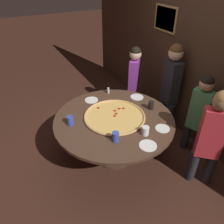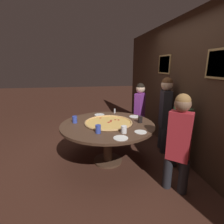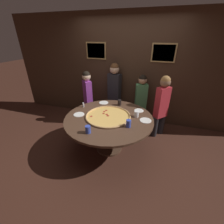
{
  "view_description": "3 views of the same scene",
  "coord_description": "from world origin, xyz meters",
  "px_view_note": "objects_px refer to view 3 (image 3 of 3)",
  "views": [
    {
      "loc": [
        2.11,
        -1.16,
        2.49
      ],
      "look_at": [
        -0.09,
        0.02,
        0.78
      ],
      "focal_mm": 35.0,
      "sensor_mm": 36.0,
      "label": 1
    },
    {
      "loc": [
        2.88,
        -0.43,
        1.73
      ],
      "look_at": [
        -0.11,
        0.1,
        0.92
      ],
      "focal_mm": 28.0,
      "sensor_mm": 36.0,
      "label": 2
    },
    {
      "loc": [
        0.8,
        -2.29,
        2.11
      ],
      "look_at": [
        0.06,
        0.01,
        0.85
      ],
      "focal_mm": 24.0,
      "sensor_mm": 36.0,
      "label": 3
    }
  ],
  "objects_px": {
    "dining_table": "(109,123)",
    "drink_cup_front_edge": "(128,123)",
    "diner_centre_back": "(88,95)",
    "white_plate_right_side": "(104,103)",
    "white_plate_left_side": "(146,120)",
    "white_plate_far_back": "(79,114)",
    "giant_pizza": "(108,116)",
    "condiment_shaker": "(83,105)",
    "drink_cup_beside_pizza": "(136,114)",
    "diner_side_right": "(114,90)",
    "diner_side_left": "(162,104)",
    "drink_cup_centre_back": "(120,103)",
    "white_plate_beside_cup": "(139,111)",
    "diner_far_left": "(141,98)",
    "drink_cup_near_right": "(88,129)"
  },
  "relations": [
    {
      "from": "dining_table",
      "to": "drink_cup_front_edge",
      "type": "xyz_separation_m",
      "value": [
        0.41,
        -0.21,
        0.19
      ]
    },
    {
      "from": "drink_cup_front_edge",
      "to": "diner_centre_back",
      "type": "xyz_separation_m",
      "value": [
        -1.28,
        1.08,
        -0.04
      ]
    },
    {
      "from": "white_plate_right_side",
      "to": "white_plate_left_side",
      "type": "relative_size",
      "value": 0.99
    },
    {
      "from": "white_plate_right_side",
      "to": "white_plate_far_back",
      "type": "relative_size",
      "value": 1.01
    },
    {
      "from": "giant_pizza",
      "to": "condiment_shaker",
      "type": "height_order",
      "value": "condiment_shaker"
    },
    {
      "from": "diner_centre_back",
      "to": "dining_table",
      "type": "bearing_deg",
      "value": 178.94
    },
    {
      "from": "drink_cup_beside_pizza",
      "to": "diner_side_right",
      "type": "relative_size",
      "value": 0.08
    },
    {
      "from": "drink_cup_front_edge",
      "to": "white_plate_right_side",
      "type": "xyz_separation_m",
      "value": [
        -0.74,
        0.79,
        -0.06
      ]
    },
    {
      "from": "white_plate_far_back",
      "to": "diner_side_left",
      "type": "relative_size",
      "value": 0.15
    },
    {
      "from": "white_plate_right_side",
      "to": "drink_cup_beside_pizza",
      "type": "bearing_deg",
      "value": -27.14
    },
    {
      "from": "diner_side_left",
      "to": "drink_cup_centre_back",
      "type": "bearing_deg",
      "value": -32.61
    },
    {
      "from": "giant_pizza",
      "to": "white_plate_left_side",
      "type": "xyz_separation_m",
      "value": [
        0.69,
        0.07,
        -0.01
      ]
    },
    {
      "from": "white_plate_beside_cup",
      "to": "drink_cup_centre_back",
      "type": "bearing_deg",
      "value": 162.16
    },
    {
      "from": "white_plate_far_back",
      "to": "diner_centre_back",
      "type": "xyz_separation_m",
      "value": [
        -0.28,
        0.96,
        0.02
      ]
    },
    {
      "from": "drink_cup_beside_pizza",
      "to": "condiment_shaker",
      "type": "xyz_separation_m",
      "value": [
        -1.14,
        0.08,
        -0.01
      ]
    },
    {
      "from": "white_plate_left_side",
      "to": "diner_side_left",
      "type": "relative_size",
      "value": 0.15
    },
    {
      "from": "drink_cup_centre_back",
      "to": "diner_far_left",
      "type": "relative_size",
      "value": 0.09
    },
    {
      "from": "condiment_shaker",
      "to": "diner_far_left",
      "type": "relative_size",
      "value": 0.07
    },
    {
      "from": "drink_cup_centre_back",
      "to": "diner_side_right",
      "type": "relative_size",
      "value": 0.08
    },
    {
      "from": "white_plate_beside_cup",
      "to": "white_plate_right_side",
      "type": "bearing_deg",
      "value": 169.46
    },
    {
      "from": "white_plate_left_side",
      "to": "diner_far_left",
      "type": "relative_size",
      "value": 0.16
    },
    {
      "from": "drink_cup_front_edge",
      "to": "condiment_shaker",
      "type": "relative_size",
      "value": 1.33
    },
    {
      "from": "white_plate_far_back",
      "to": "diner_centre_back",
      "type": "bearing_deg",
      "value": 106.42
    },
    {
      "from": "drink_cup_beside_pizza",
      "to": "white_plate_far_back",
      "type": "distance_m",
      "value": 1.09
    },
    {
      "from": "white_plate_beside_cup",
      "to": "diner_side_left",
      "type": "bearing_deg",
      "value": 42.25
    },
    {
      "from": "condiment_shaker",
      "to": "white_plate_right_side",
      "type": "bearing_deg",
      "value": 45.23
    },
    {
      "from": "drink_cup_beside_pizza",
      "to": "white_plate_left_side",
      "type": "xyz_separation_m",
      "value": [
        0.18,
        -0.09,
        -0.05
      ]
    },
    {
      "from": "diner_side_right",
      "to": "diner_centre_back",
      "type": "height_order",
      "value": "diner_side_right"
    },
    {
      "from": "drink_cup_centre_back",
      "to": "white_plate_right_side",
      "type": "height_order",
      "value": "drink_cup_centre_back"
    },
    {
      "from": "giant_pizza",
      "to": "diner_centre_back",
      "type": "bearing_deg",
      "value": 134.39
    },
    {
      "from": "drink_cup_centre_back",
      "to": "diner_side_left",
      "type": "distance_m",
      "value": 0.91
    },
    {
      "from": "giant_pizza",
      "to": "drink_cup_front_edge",
      "type": "relative_size",
      "value": 6.59
    },
    {
      "from": "drink_cup_near_right",
      "to": "condiment_shaker",
      "type": "distance_m",
      "value": 0.97
    },
    {
      "from": "drink_cup_centre_back",
      "to": "white_plate_beside_cup",
      "type": "relative_size",
      "value": 0.64
    },
    {
      "from": "drink_cup_beside_pizza",
      "to": "white_plate_far_back",
      "type": "bearing_deg",
      "value": -166.33
    },
    {
      "from": "diner_far_left",
      "to": "drink_cup_front_edge",
      "type": "bearing_deg",
      "value": 68.83
    },
    {
      "from": "diner_far_left",
      "to": "diner_side_left",
      "type": "bearing_deg",
      "value": 125.27
    },
    {
      "from": "drink_cup_near_right",
      "to": "drink_cup_beside_pizza",
      "type": "relative_size",
      "value": 1.09
    },
    {
      "from": "giant_pizza",
      "to": "white_plate_beside_cup",
      "type": "xyz_separation_m",
      "value": [
        0.51,
        0.42,
        -0.01
      ]
    },
    {
      "from": "giant_pizza",
      "to": "drink_cup_front_edge",
      "type": "height_order",
      "value": "drink_cup_front_edge"
    },
    {
      "from": "drink_cup_centre_back",
      "to": "white_plate_beside_cup",
      "type": "height_order",
      "value": "drink_cup_centre_back"
    },
    {
      "from": "giant_pizza",
      "to": "white_plate_far_back",
      "type": "height_order",
      "value": "giant_pizza"
    },
    {
      "from": "white_plate_far_back",
      "to": "drink_cup_beside_pizza",
      "type": "bearing_deg",
      "value": 13.67
    },
    {
      "from": "dining_table",
      "to": "diner_side_right",
      "type": "xyz_separation_m",
      "value": [
        -0.27,
        1.2,
        0.24
      ]
    },
    {
      "from": "dining_table",
      "to": "diner_far_left",
      "type": "xyz_separation_m",
      "value": [
        0.43,
        1.15,
        0.12
      ]
    },
    {
      "from": "drink_cup_beside_pizza",
      "to": "drink_cup_centre_back",
      "type": "xyz_separation_m",
      "value": [
        -0.44,
        0.41,
        0.0
      ]
    },
    {
      "from": "diner_side_right",
      "to": "dining_table",
      "type": "bearing_deg",
      "value": 114.84
    },
    {
      "from": "condiment_shaker",
      "to": "diner_centre_back",
      "type": "height_order",
      "value": "diner_centre_back"
    },
    {
      "from": "diner_side_left",
      "to": "diner_side_right",
      "type": "height_order",
      "value": "diner_side_right"
    },
    {
      "from": "drink_cup_near_right",
      "to": "condiment_shaker",
      "type": "xyz_separation_m",
      "value": [
        -0.51,
        0.82,
        -0.01
      ]
    }
  ]
}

